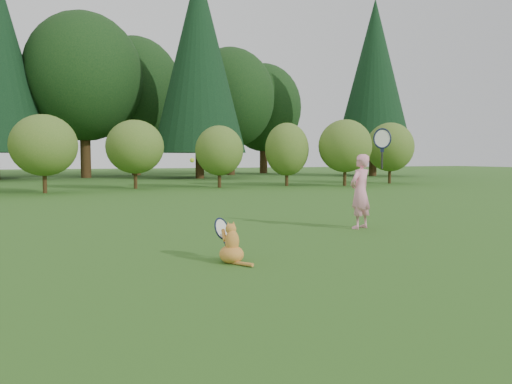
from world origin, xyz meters
name	(u,v)px	position (x,y,z in m)	size (l,w,h in m)	color
ground	(263,246)	(0.00, 0.00, 0.00)	(100.00, 100.00, 0.00)	#2D5818
shrub_row	(138,153)	(0.00, 13.00, 1.40)	(28.00, 3.00, 2.80)	#406B21
woodland_backdrop	(112,45)	(0.00, 23.00, 7.50)	(48.00, 10.00, 15.00)	black
child	(361,190)	(2.23, 1.00, 0.68)	(0.76, 0.52, 1.94)	pink
cat	(231,242)	(-0.76, -0.89, 0.25)	(0.36, 0.70, 0.65)	orange
tennis_ball	(192,160)	(-1.04, -0.15, 1.20)	(0.06, 0.06, 0.06)	#BCE41A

